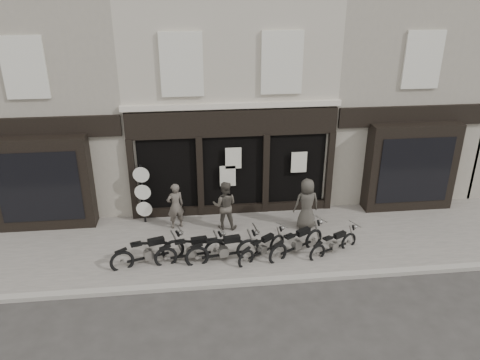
{
  "coord_description": "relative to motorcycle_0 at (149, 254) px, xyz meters",
  "views": [
    {
      "loc": [
        -1.45,
        -12.03,
        7.98
      ],
      "look_at": [
        0.09,
        1.6,
        1.96
      ],
      "focal_mm": 35.0,
      "sensor_mm": 36.0,
      "label": 1
    }
  ],
  "objects": [
    {
      "name": "neighbour_left",
      "position": [
        -3.54,
        5.92,
        3.61
      ],
      "size": [
        5.6,
        6.73,
        8.34
      ],
      "color": "gray",
      "rests_on": "ground"
    },
    {
      "name": "kerb",
      "position": [
        2.81,
        -1.22,
        -0.36
      ],
      "size": [
        30.0,
        0.25,
        0.13
      ],
      "primitive_type": "cube",
      "color": "gray",
      "rests_on": "ground_plane"
    },
    {
      "name": "man_left",
      "position": [
        0.78,
        2.07,
        0.5
      ],
      "size": [
        0.69,
        0.57,
        1.61
      ],
      "primitive_type": "imported",
      "rotation": [
        0.0,
        0.0,
        3.5
      ],
      "color": "#4C453E",
      "rests_on": "pavement"
    },
    {
      "name": "man_right",
      "position": [
        5.13,
        1.58,
        0.57
      ],
      "size": [
        0.92,
        0.65,
        1.76
      ],
      "primitive_type": "imported",
      "rotation": [
        0.0,
        0.0,
        3.26
      ],
      "color": "#393630",
      "rests_on": "pavement"
    },
    {
      "name": "pavement",
      "position": [
        2.81,
        0.93,
        -0.37
      ],
      "size": [
        30.0,
        4.2,
        0.12
      ],
      "primitive_type": "cube",
      "color": "#625C56",
      "rests_on": "ground_plane"
    },
    {
      "name": "man_centre",
      "position": [
        2.41,
        1.85,
        0.53
      ],
      "size": [
        0.92,
        0.78,
        1.68
      ],
      "primitive_type": "imported",
      "rotation": [
        0.0,
        0.0,
        2.95
      ],
      "color": "#433E36",
      "rests_on": "pavement"
    },
    {
      "name": "neighbour_right",
      "position": [
        9.16,
        5.92,
        3.61
      ],
      "size": [
        5.6,
        6.73,
        8.34
      ],
      "color": "gray",
      "rests_on": "ground"
    },
    {
      "name": "motorcycle_0",
      "position": [
        0.0,
        0.0,
        0.0
      ],
      "size": [
        2.17,
        0.96,
        1.07
      ],
      "rotation": [
        0.0,
        0.0,
        0.3
      ],
      "color": "black",
      "rests_on": "ground"
    },
    {
      "name": "motorcycle_4",
      "position": [
        4.48,
        0.05,
        -0.01
      ],
      "size": [
        1.96,
        1.32,
        1.03
      ],
      "rotation": [
        0.0,
        0.0,
        0.52
      ],
      "color": "black",
      "rests_on": "ground"
    },
    {
      "name": "motorcycle_3",
      "position": [
        3.4,
        -0.03,
        -0.06
      ],
      "size": [
        1.66,
        1.3,
        0.92
      ],
      "rotation": [
        0.0,
        0.0,
        0.61
      ],
      "color": "black",
      "rests_on": "ground"
    },
    {
      "name": "ground_plane",
      "position": [
        2.81,
        0.03,
        -0.43
      ],
      "size": [
        90.0,
        90.0,
        0.0
      ],
      "primitive_type": "plane",
      "color": "#2D2B28",
      "rests_on": "ground"
    },
    {
      "name": "motorcycle_1",
      "position": [
        1.26,
        -0.02,
        -0.01
      ],
      "size": [
        2.16,
        0.68,
        1.04
      ],
      "rotation": [
        0.0,
        0.0,
        0.17
      ],
      "color": "black",
      "rests_on": "ground"
    },
    {
      "name": "motorcycle_5",
      "position": [
        5.62,
        -0.06,
        -0.07
      ],
      "size": [
        1.74,
        1.04,
        0.9
      ],
      "rotation": [
        0.0,
        0.0,
        0.45
      ],
      "color": "black",
      "rests_on": "ground"
    },
    {
      "name": "motorcycle_2",
      "position": [
        2.21,
        -0.13,
        0.01
      ],
      "size": [
        2.28,
        0.68,
        1.09
      ],
      "rotation": [
        0.0,
        0.0,
        0.15
      ],
      "color": "black",
      "rests_on": "ground"
    },
    {
      "name": "central_building",
      "position": [
        2.81,
        5.98,
        3.65
      ],
      "size": [
        7.3,
        6.22,
        8.34
      ],
      "color": "#A59D8D",
      "rests_on": "ground"
    },
    {
      "name": "advert_sign_post",
      "position": [
        -0.3,
        2.53,
        0.67
      ],
      "size": [
        0.55,
        0.35,
        2.26
      ],
      "rotation": [
        0.0,
        0.0,
        -0.09
      ],
      "color": "black",
      "rests_on": "ground"
    }
  ]
}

